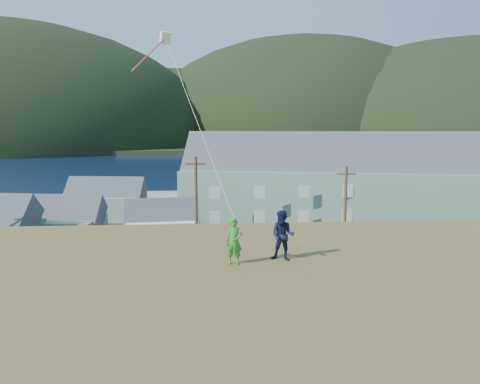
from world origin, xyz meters
The scene contains 15 objects.
ground centered at (0.00, 0.00, 0.00)m, with size 900.00×900.00×0.00m, color #0A1638.
grass_strip centered at (0.00, -2.00, 0.05)m, with size 110.00×8.00×0.10m, color #4C3D19.
waterfront_lot centered at (0.00, 17.00, 0.06)m, with size 72.00×36.00×0.12m, color #28282B.
wharf centered at (-6.00, 40.00, 0.45)m, with size 26.00×14.00×0.90m, color gray.
far_shore centered at (0.00, 330.00, 1.00)m, with size 900.00×320.00×2.00m, color black.
far_hills centered at (35.59, 279.38, 2.00)m, with size 760.00×265.00×143.00m.
lodge centered at (18.27, 20.89, 5.34)m, with size 41.05×19.89×13.92m.
shed_palegreen_near centered at (-13.49, 11.08, 2.45)m, with size 9.51×6.60×6.46m.
shed_white centered at (-3.09, 10.88, 2.28)m, with size 7.88×5.64×5.90m.
shed_palegreen_far centered at (-11.81, 25.91, 2.61)m, with size 10.81×7.07×6.81m.
utility_poles centered at (-3.00, 1.50, 4.79)m, with size 33.90×0.24×9.62m.
parked_cars centered at (-8.72, 19.71, 0.84)m, with size 25.57×11.63×1.54m.
kite_flyer_green centered at (2.28, -19.67, 8.03)m, with size 0.60×0.40×1.65m, color #2B8A25.
kite_flyer_navy centered at (4.08, -19.27, 8.12)m, with size 0.89×0.69×1.83m, color #131835.
kite_rig centered at (-0.55, -13.38, 15.86)m, with size 2.03×3.60×10.21m.
Camera 1 is at (1.29, -35.71, 12.00)m, focal length 35.00 mm.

